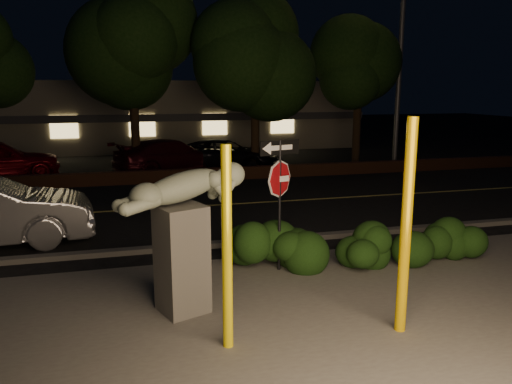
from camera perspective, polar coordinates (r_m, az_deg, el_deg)
ground at (r=18.57m, az=-5.40°, el=0.58°), size 90.00×90.00×0.00m
patio at (r=8.37m, az=7.28°, el=-13.69°), size 14.00×6.00×0.02m
road at (r=15.68m, az=-3.62°, el=-1.47°), size 80.00×8.00×0.01m
lane_marking at (r=15.68m, az=-3.62°, el=-1.42°), size 80.00×0.12×0.00m
curb at (r=11.81m, az=0.22°, el=-5.64°), size 80.00×0.25×0.12m
brick_wall at (r=19.79m, az=-6.03°, el=2.00°), size 40.00×0.35×0.50m
parking_lot at (r=25.41m, az=-7.97°, el=3.57°), size 40.00×12.00×0.01m
building at (r=33.14m, az=-9.73°, el=8.88°), size 22.00×10.20×4.00m
tree_far_b at (r=21.34m, az=-14.20°, el=18.07°), size 5.20×5.20×8.41m
tree_far_c at (r=21.58m, az=-0.10°, el=17.29°), size 4.80×4.80×7.84m
tree_far_d at (r=23.76m, az=11.81°, el=15.96°), size 4.40×4.40×7.42m
yellow_pole_left at (r=6.83m, az=-3.33°, el=-6.62°), size 0.14×0.14×2.89m
yellow_pole_right at (r=7.55m, az=16.77°, el=-4.01°), size 0.16×0.16×3.22m
signpost at (r=9.68m, az=2.74°, el=1.46°), size 0.86×0.28×2.62m
sculpture at (r=8.03m, az=-8.34°, el=-3.66°), size 2.20×1.30×2.40m
hedge_center at (r=10.08m, az=2.05°, el=-5.81°), size 2.32×1.56×1.11m
hedge_right at (r=10.47m, az=14.49°, el=-5.30°), size 1.99×1.39×1.18m
hedge_far_right at (r=11.33m, az=21.43°, el=-4.94°), size 1.58×1.16×0.99m
streetlight at (r=24.11m, az=15.79°, el=18.09°), size 1.58×0.68×10.78m
parked_car_darkred at (r=21.94m, az=-9.70°, el=4.10°), size 5.38×3.84×1.45m
parked_car_dark at (r=22.54m, az=-3.63°, el=4.30°), size 5.25×3.73×1.33m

